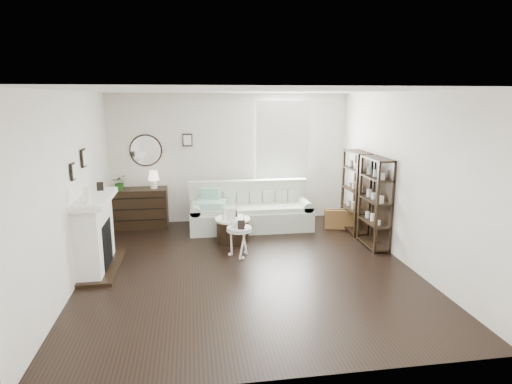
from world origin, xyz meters
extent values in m
plane|color=black|center=(0.00, 0.00, 0.00)|extent=(5.50, 5.50, 0.00)
plane|color=white|center=(0.00, 0.00, 2.70)|extent=(5.50, 5.50, 0.00)
plane|color=silver|center=(0.00, 2.75, 1.35)|extent=(5.00, 0.00, 5.00)
plane|color=silver|center=(0.00, -2.75, 1.35)|extent=(5.00, 0.00, 5.00)
plane|color=silver|center=(-2.50, 0.00, 1.35)|extent=(0.00, 5.50, 5.50)
plane|color=silver|center=(2.50, 0.00, 1.35)|extent=(0.00, 5.50, 5.50)
cube|color=white|center=(1.10, 2.73, 1.60)|extent=(1.00, 0.02, 1.80)
cube|color=silver|center=(1.10, 2.67, 1.60)|extent=(1.15, 0.02, 1.90)
cylinder|color=silver|center=(-1.75, 2.72, 1.55)|extent=(0.60, 0.03, 0.60)
cube|color=black|center=(-0.90, 2.72, 1.75)|extent=(0.20, 0.03, 0.26)
cube|color=white|center=(-2.33, 0.30, 0.55)|extent=(0.34, 1.20, 1.10)
cube|color=black|center=(-2.30, 0.30, 0.40)|extent=(0.30, 0.65, 0.70)
cube|color=white|center=(-2.28, 0.30, 1.12)|extent=(0.44, 1.35, 0.08)
cube|color=black|center=(-2.25, 0.30, 0.03)|extent=(0.50, 1.40, 0.05)
cylinder|color=white|center=(-2.28, -0.15, 1.27)|extent=(0.08, 0.08, 0.22)
cube|color=black|center=(-2.28, 0.70, 1.23)|extent=(0.10, 0.03, 0.14)
cube|color=black|center=(-2.47, -0.05, 1.60)|extent=(0.03, 0.18, 0.24)
cube|color=black|center=(-2.47, 0.60, 1.70)|extent=(0.03, 0.22, 0.28)
cube|color=black|center=(2.33, 1.55, 0.80)|extent=(0.30, 0.80, 1.60)
cylinder|color=#C9BA8A|center=(2.31, 1.30, 0.52)|extent=(0.08, 0.08, 0.11)
cylinder|color=#C9BA8A|center=(2.31, 1.55, 0.52)|extent=(0.08, 0.08, 0.11)
cylinder|color=#C9BA8A|center=(2.31, 1.80, 0.52)|extent=(0.08, 0.08, 0.11)
cylinder|color=#C9BA8A|center=(2.31, 1.30, 0.92)|extent=(0.08, 0.08, 0.11)
cylinder|color=#C9BA8A|center=(2.31, 1.55, 0.92)|extent=(0.08, 0.08, 0.11)
cylinder|color=#C9BA8A|center=(2.31, 1.80, 0.92)|extent=(0.08, 0.08, 0.11)
cylinder|color=#C9BA8A|center=(2.31, 1.30, 1.32)|extent=(0.08, 0.08, 0.11)
cylinder|color=#C9BA8A|center=(2.31, 1.55, 1.32)|extent=(0.08, 0.08, 0.11)
cylinder|color=#C9BA8A|center=(2.31, 1.80, 1.32)|extent=(0.08, 0.08, 0.11)
cube|color=black|center=(2.33, 0.65, 0.80)|extent=(0.30, 0.80, 1.60)
cylinder|color=#C9BA8A|center=(2.31, 0.40, 0.52)|extent=(0.08, 0.08, 0.11)
cylinder|color=#C9BA8A|center=(2.31, 0.65, 0.52)|extent=(0.08, 0.08, 0.11)
cylinder|color=#C9BA8A|center=(2.31, 0.90, 0.52)|extent=(0.08, 0.08, 0.11)
cylinder|color=#C9BA8A|center=(2.31, 0.40, 0.92)|extent=(0.08, 0.08, 0.11)
cylinder|color=#C9BA8A|center=(2.31, 0.65, 0.92)|extent=(0.08, 0.08, 0.11)
cylinder|color=#C9BA8A|center=(2.31, 0.90, 0.92)|extent=(0.08, 0.08, 0.11)
cylinder|color=#C9BA8A|center=(2.31, 0.40, 1.32)|extent=(0.08, 0.08, 0.11)
cylinder|color=#C9BA8A|center=(2.31, 0.65, 1.32)|extent=(0.08, 0.08, 0.11)
cylinder|color=#C9BA8A|center=(2.31, 0.90, 1.32)|extent=(0.08, 0.08, 0.11)
cube|color=#B4C0AB|center=(0.31, 2.00, 0.20)|extent=(2.44, 0.84, 0.39)
cube|color=#B4C0AB|center=(0.31, 1.97, 0.44)|extent=(2.11, 0.67, 0.09)
cube|color=#B4C0AB|center=(0.31, 2.33, 0.57)|extent=(2.44, 0.19, 0.75)
cube|color=#B4C0AB|center=(-0.79, 2.00, 0.24)|extent=(0.21, 0.80, 0.49)
cube|color=#B4C0AB|center=(1.42, 2.00, 0.24)|extent=(0.21, 0.80, 0.49)
cube|color=#299968|center=(-0.48, 1.95, 0.56)|extent=(0.64, 0.57, 0.14)
cube|color=brown|center=(2.10, 1.79, 0.20)|extent=(0.61, 0.32, 0.39)
cube|color=black|center=(-1.95, 2.47, 0.40)|extent=(1.21, 0.50, 0.81)
cube|color=black|center=(-1.95, 2.21, 0.22)|extent=(1.16, 0.01, 0.02)
cube|color=black|center=(-1.95, 2.21, 0.44)|extent=(1.16, 0.01, 0.02)
cube|color=black|center=(-1.95, 2.21, 0.66)|extent=(1.16, 0.01, 0.01)
imported|color=#245A19|center=(-2.26, 2.42, 0.96)|extent=(0.30, 0.27, 0.31)
cylinder|color=black|center=(-0.12, 1.27, 0.21)|extent=(0.59, 0.59, 0.41)
cylinder|color=white|center=(-0.12, 1.27, 0.43)|extent=(0.65, 0.65, 0.04)
cylinder|color=silver|center=(-0.09, 0.50, 0.49)|extent=(0.41, 0.41, 0.03)
cylinder|color=white|center=(-0.09, 0.50, 0.46)|extent=(0.42, 0.42, 0.02)
cylinder|color=white|center=(-0.09, 0.50, 0.24)|extent=(0.03, 0.03, 0.48)
cylinder|color=silver|center=(-0.29, 1.20, 0.60)|extent=(0.07, 0.07, 0.29)
cube|color=silver|center=(-0.17, 1.11, 0.56)|extent=(0.17, 0.10, 0.22)
cube|color=black|center=(-0.07, 0.39, 0.58)|extent=(0.12, 0.06, 0.15)
camera|label=1|loc=(-0.83, -6.23, 2.60)|focal=30.00mm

